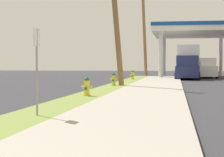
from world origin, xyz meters
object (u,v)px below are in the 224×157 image
object	(u,v)px
utility_pole_background	(144,28)
truck_silver_at_far_bay	(184,68)
fire_hydrant_second	(87,88)
street_sign_post	(37,53)
utility_pole_midground	(115,14)
truck_white_at_forecourt	(204,69)
car_red_by_near_pump	(207,70)
fire_hydrant_third	(113,80)
truck_navy_on_apron	(188,63)
fire_hydrant_fourth	(133,75)

from	to	relation	value
utility_pole_background	truck_silver_at_far_bay	size ratio (longest dim) A/B	1.87
fire_hydrant_second	street_sign_post	bearing A→B (deg)	-88.65
utility_pole_midground	street_sign_post	distance (m)	14.25
fire_hydrant_second	truck_silver_at_far_bay	distance (m)	35.30
truck_white_at_forecourt	street_sign_post	bearing A→B (deg)	-101.18
car_red_by_near_pump	truck_silver_at_far_bay	size ratio (longest dim) A/B	0.83
car_red_by_near_pump	fire_hydrant_third	bearing A→B (deg)	-106.68
truck_navy_on_apron	truck_silver_at_far_bay	xyz separation A→B (m)	(-0.15, 13.32, -0.57)
fire_hydrant_second	utility_pole_midground	xyz separation A→B (m)	(-0.07, 7.94, 3.92)
street_sign_post	car_red_by_near_pump	size ratio (longest dim) A/B	0.47
car_red_by_near_pump	truck_white_at_forecourt	xyz separation A→B (m)	(-0.78, -6.90, 0.19)
fire_hydrant_second	truck_white_at_forecourt	bearing A→B (deg)	75.89
truck_white_at_forecourt	truck_navy_on_apron	xyz separation A→B (m)	(-1.63, -3.17, 0.57)
truck_white_at_forecourt	truck_navy_on_apron	bearing A→B (deg)	-117.26
truck_white_at_forecourt	fire_hydrant_third	bearing A→B (deg)	-110.55
fire_hydrant_third	truck_silver_at_far_bay	distance (m)	27.66
utility_pole_background	car_red_by_near_pump	xyz separation A→B (m)	(6.96, 4.37, -4.58)
utility_pole_midground	truck_navy_on_apron	size ratio (longest dim) A/B	1.28
fire_hydrant_fourth	street_sign_post	world-z (taller)	street_sign_post
truck_white_at_forecourt	car_red_by_near_pump	bearing A→B (deg)	83.56
fire_hydrant_fourth	street_sign_post	size ratio (longest dim) A/B	0.35
fire_hydrant_fourth	car_red_by_near_pump	xyz separation A→B (m)	(7.09, 14.47, 0.28)
fire_hydrant_fourth	truck_silver_at_far_bay	size ratio (longest dim) A/B	0.14
fire_hydrant_fourth	truck_white_at_forecourt	distance (m)	9.86
street_sign_post	fire_hydrant_second	bearing A→B (deg)	91.35
truck_silver_at_far_bay	truck_navy_on_apron	bearing A→B (deg)	-89.37
utility_pole_midground	truck_silver_at_far_bay	size ratio (longest dim) A/B	1.53
fire_hydrant_third	street_sign_post	bearing A→B (deg)	-88.73
utility_pole_midground	street_sign_post	bearing A→B (deg)	-89.11
fire_hydrant_third	utility_pole_background	size ratio (longest dim) A/B	0.07
fire_hydrant_third	street_sign_post	xyz separation A→B (m)	(0.31, -13.80, 1.19)
truck_silver_at_far_bay	utility_pole_midground	bearing A→B (deg)	-99.53
fire_hydrant_fourth	utility_pole_background	distance (m)	11.21
fire_hydrant_third	truck_silver_at_far_bay	size ratio (longest dim) A/B	0.14
fire_hydrant_third	utility_pole_midground	distance (m)	3.92
utility_pole_background	street_sign_post	world-z (taller)	utility_pole_background
truck_white_at_forecourt	truck_silver_at_far_bay	distance (m)	10.30
truck_silver_at_far_bay	car_red_by_near_pump	bearing A→B (deg)	-51.77
truck_white_at_forecourt	truck_silver_at_far_bay	size ratio (longest dim) A/B	1.01
truck_navy_on_apron	truck_white_at_forecourt	bearing A→B (deg)	62.74
fire_hydrant_second	utility_pole_midground	bearing A→B (deg)	90.54
fire_hydrant_second	street_sign_post	world-z (taller)	street_sign_post
car_red_by_near_pump	truck_white_at_forecourt	world-z (taller)	truck_white_at_forecourt
fire_hydrant_second	truck_silver_at_far_bay	size ratio (longest dim) A/B	0.14
street_sign_post	truck_silver_at_far_bay	bearing A→B (deg)	83.98
utility_pole_background	car_red_by_near_pump	distance (m)	9.40
fire_hydrant_second	truck_navy_on_apron	size ratio (longest dim) A/B	0.11
fire_hydrant_third	truck_navy_on_apron	world-z (taller)	truck_navy_on_apron
fire_hydrant_second	car_red_by_near_pump	distance (m)	32.54
fire_hydrant_second	car_red_by_near_pump	xyz separation A→B (m)	(7.03, 31.77, 0.28)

